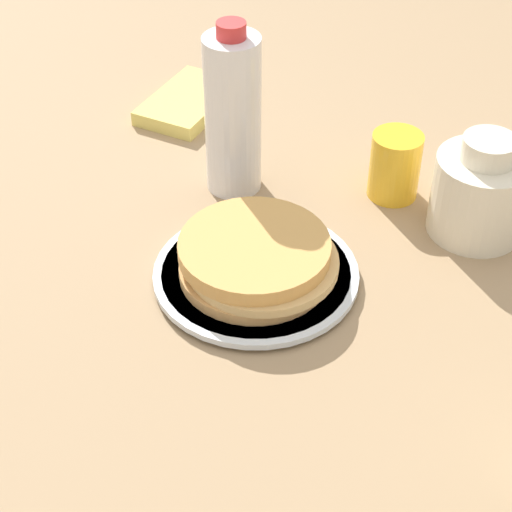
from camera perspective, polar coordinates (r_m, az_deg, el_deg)
The scene contains 7 objects.
ground_plane at distance 0.92m, azimuth 1.78°, elevation -2.13°, with size 4.00×4.00×0.00m, color #9E7F5B.
plate at distance 0.92m, azimuth 0.00°, elevation -1.24°, with size 0.22×0.22×0.01m.
pancake_stack at distance 0.90m, azimuth 0.04°, elevation -0.16°, with size 0.17×0.17×0.04m.
juice_glass at distance 1.04m, azimuth 9.25°, elevation 5.97°, with size 0.06×0.06×0.08m.
cream_jug at distance 0.99m, azimuth 14.73°, elevation 4.15°, with size 0.11×0.11×0.12m.
water_bottle_mid at distance 1.01m, azimuth -1.55°, elevation 9.45°, with size 0.07×0.07×0.21m.
napkin at distance 1.22m, azimuth -4.50°, elevation 10.21°, with size 0.18×0.16×0.02m.
Camera 1 is at (-0.67, 0.09, 0.62)m, focal length 60.00 mm.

